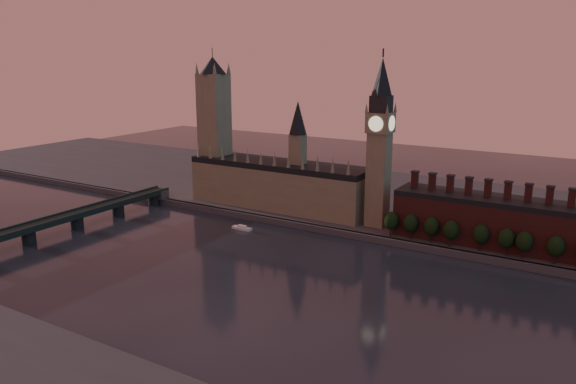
% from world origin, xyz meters
% --- Properties ---
extents(ground, '(900.00, 900.00, 0.00)m').
position_xyz_m(ground, '(0.00, 0.00, 0.00)').
color(ground, black).
rests_on(ground, ground).
extents(north_bank, '(900.00, 182.00, 4.00)m').
position_xyz_m(north_bank, '(0.00, 178.04, 2.00)').
color(north_bank, '#444549').
rests_on(north_bank, ground).
extents(palace_of_westminster, '(130.00, 30.30, 74.00)m').
position_xyz_m(palace_of_westminster, '(-64.41, 114.91, 21.63)').
color(palace_of_westminster, gray).
rests_on(palace_of_westminster, north_bank).
extents(victoria_tower, '(24.00, 24.00, 108.00)m').
position_xyz_m(victoria_tower, '(-120.00, 115.00, 59.09)').
color(victoria_tower, gray).
rests_on(victoria_tower, north_bank).
extents(big_ben, '(15.00, 15.00, 107.00)m').
position_xyz_m(big_ben, '(10.00, 110.00, 56.83)').
color(big_ben, gray).
rests_on(big_ben, north_bank).
extents(chimney_block, '(110.00, 25.00, 37.00)m').
position_xyz_m(chimney_block, '(80.00, 110.00, 17.82)').
color(chimney_block, maroon).
rests_on(chimney_block, north_bank).
extents(embankment_tree_0, '(8.60, 8.60, 14.88)m').
position_xyz_m(embankment_tree_0, '(25.50, 93.94, 13.47)').
color(embankment_tree_0, black).
rests_on(embankment_tree_0, north_bank).
extents(embankment_tree_1, '(8.60, 8.60, 14.88)m').
position_xyz_m(embankment_tree_1, '(36.85, 94.98, 13.47)').
color(embankment_tree_1, black).
rests_on(embankment_tree_1, north_bank).
extents(embankment_tree_2, '(8.60, 8.60, 14.88)m').
position_xyz_m(embankment_tree_2, '(48.93, 95.30, 13.47)').
color(embankment_tree_2, black).
rests_on(embankment_tree_2, north_bank).
extents(embankment_tree_3, '(8.60, 8.60, 14.88)m').
position_xyz_m(embankment_tree_3, '(60.28, 94.18, 13.47)').
color(embankment_tree_3, black).
rests_on(embankment_tree_3, north_bank).
extents(embankment_tree_4, '(8.60, 8.60, 14.88)m').
position_xyz_m(embankment_tree_4, '(76.09, 95.35, 13.47)').
color(embankment_tree_4, black).
rests_on(embankment_tree_4, north_bank).
extents(embankment_tree_5, '(8.60, 8.60, 14.88)m').
position_xyz_m(embankment_tree_5, '(89.12, 94.90, 13.47)').
color(embankment_tree_5, black).
rests_on(embankment_tree_5, north_bank).
extents(embankment_tree_6, '(8.60, 8.60, 14.88)m').
position_xyz_m(embankment_tree_6, '(98.11, 94.34, 13.47)').
color(embankment_tree_6, black).
rests_on(embankment_tree_6, north_bank).
extents(embankment_tree_7, '(8.60, 8.60, 14.88)m').
position_xyz_m(embankment_tree_7, '(113.00, 94.75, 13.47)').
color(embankment_tree_7, black).
rests_on(embankment_tree_7, north_bank).
extents(westminster_bridge, '(14.00, 200.00, 11.55)m').
position_xyz_m(westminster_bridge, '(-155.00, -2.70, 7.44)').
color(westminster_bridge, black).
rests_on(westminster_bridge, ground).
extents(river_boat, '(13.67, 4.22, 2.72)m').
position_xyz_m(river_boat, '(-63.93, 69.30, 1.04)').
color(river_boat, silver).
rests_on(river_boat, ground).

